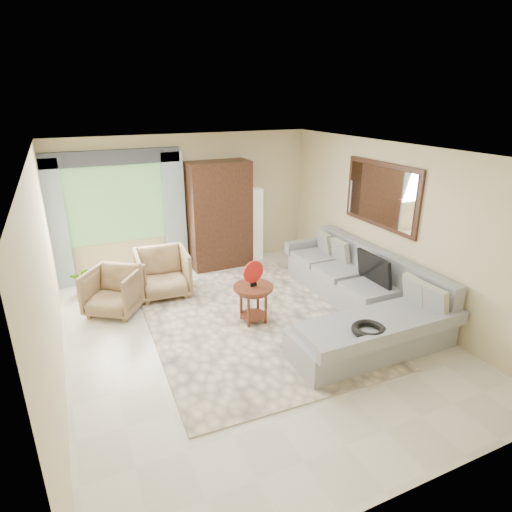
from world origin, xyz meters
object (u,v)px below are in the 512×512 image
sectional_sofa (359,298)px  floor_lamp (255,224)px  coffee_table (253,303)px  potted_plant (86,280)px  tv_screen (374,269)px  armchair_left (114,291)px  armoire (220,215)px  armchair_right (163,273)px

sectional_sofa → floor_lamp: bearing=98.3°
coffee_table → potted_plant: (-2.23, 2.10, -0.06)m
tv_screen → floor_lamp: 3.00m
tv_screen → armchair_left: size_ratio=0.93×
potted_plant → floor_lamp: floor_lamp is taller
coffee_table → armoire: bearing=81.3°
sectional_sofa → coffee_table: size_ratio=5.74×
tv_screen → potted_plant: size_ratio=1.43×
coffee_table → armchair_right: bearing=123.2°
potted_plant → armchair_left: bearing=-67.6°
armoire → floor_lamp: armoire is taller
tv_screen → armchair_left: bearing=156.1°
coffee_table → armoire: 2.56m
armchair_left → tv_screen: bearing=11.0°
armchair_right → potted_plant: 1.35m
coffee_table → floor_lamp: size_ratio=0.40×
coffee_table → armoire: (0.37, 2.43, 0.73)m
armchair_left → armoire: size_ratio=0.38×
potted_plant → floor_lamp: size_ratio=0.35×
armchair_left → floor_lamp: floor_lamp is taller
armchair_left → armchair_right: (0.85, 0.32, 0.04)m
coffee_table → armchair_right: (-1.01, 1.54, 0.08)m
tv_screen → potted_plant: tv_screen is taller
armoire → floor_lamp: 0.86m
sectional_sofa → tv_screen: bearing=7.7°
armchair_left → armoire: 2.63m
tv_screen → potted_plant: bearing=148.2°
armchair_right → armoire: (1.38, 0.88, 0.65)m
floor_lamp → potted_plant: bearing=-173.6°
armchair_right → sectional_sofa: bearing=-33.7°
coffee_table → tv_screen: bearing=-13.1°
armchair_right → floor_lamp: size_ratio=0.59×
floor_lamp → armchair_right: bearing=-156.6°
potted_plant → armoire: armoire is taller
armoire → coffee_table: bearing=-98.7°
floor_lamp → sectional_sofa: bearing=-81.7°
sectional_sofa → armchair_left: size_ratio=4.34×
coffee_table → armchair_right: armchair_right is taller
potted_plant → armchair_right: bearing=-24.8°
tv_screen → floor_lamp: floor_lamp is taller
coffee_table → floor_lamp: bearing=64.8°
armchair_right → armoire: size_ratio=0.42×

